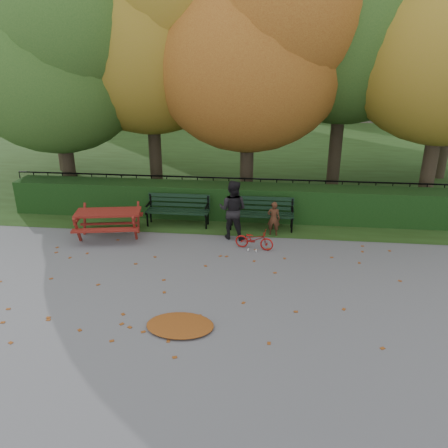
# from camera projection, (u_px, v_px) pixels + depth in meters

# --- Properties ---
(ground) EXTENTS (90.00, 90.00, 0.00)m
(ground) POSITION_uv_depth(u_px,v_px,m) (203.00, 290.00, 9.17)
(ground) COLOR slate
(ground) RESTS_ON ground
(grass_strip) EXTENTS (90.00, 90.00, 0.00)m
(grass_strip) POSITION_uv_depth(u_px,v_px,m) (246.00, 152.00, 22.13)
(grass_strip) COLOR #1F3511
(grass_strip) RESTS_ON ground
(building_left) EXTENTS (10.00, 7.00, 15.00)m
(building_left) POSITION_uv_depth(u_px,v_px,m) (135.00, 12.00, 31.47)
(building_left) COLOR #C5B298
(building_left) RESTS_ON ground
(building_right) EXTENTS (9.00, 6.00, 12.00)m
(building_right) POSITION_uv_depth(u_px,v_px,m) (369.00, 34.00, 32.07)
(building_right) COLOR #C5B298
(building_right) RESTS_ON ground
(hedge) EXTENTS (13.00, 0.90, 1.00)m
(hedge) POSITION_uv_depth(u_px,v_px,m) (226.00, 201.00, 13.15)
(hedge) COLOR black
(hedge) RESTS_ON ground
(iron_fence) EXTENTS (14.00, 0.04, 1.02)m
(iron_fence) POSITION_uv_depth(u_px,v_px,m) (229.00, 192.00, 13.88)
(iron_fence) COLOR black
(iron_fence) RESTS_ON ground
(tree_a) EXTENTS (5.88, 5.60, 7.48)m
(tree_a) POSITION_uv_depth(u_px,v_px,m) (60.00, 58.00, 13.24)
(tree_a) COLOR #302519
(tree_a) RESTS_ON ground
(tree_b) EXTENTS (6.72, 6.40, 8.79)m
(tree_b) POSITION_uv_depth(u_px,v_px,m) (157.00, 28.00, 13.71)
(tree_b) COLOR #302519
(tree_b) RESTS_ON ground
(tree_c) EXTENTS (6.30, 6.00, 8.00)m
(tree_c) POSITION_uv_depth(u_px,v_px,m) (260.00, 47.00, 12.85)
(tree_c) COLOR #302519
(tree_c) RESTS_ON ground
(tree_d) EXTENTS (7.14, 6.80, 9.58)m
(tree_d) POSITION_uv_depth(u_px,v_px,m) (363.00, 7.00, 13.28)
(tree_d) COLOR #302519
(tree_d) RESTS_ON ground
(tree_f) EXTENTS (6.93, 6.60, 9.19)m
(tree_f) POSITION_uv_depth(u_px,v_px,m) (52.00, 24.00, 16.41)
(tree_f) COLOR #302519
(tree_f) RESTS_ON ground
(bench_left) EXTENTS (1.80, 0.57, 0.88)m
(bench_left) POSITION_uv_depth(u_px,v_px,m) (178.00, 207.00, 12.54)
(bench_left) COLOR black
(bench_left) RESTS_ON ground
(bench_right) EXTENTS (1.80, 0.57, 0.88)m
(bench_right) POSITION_uv_depth(u_px,v_px,m) (262.00, 211.00, 12.29)
(bench_right) COLOR black
(bench_right) RESTS_ON ground
(picnic_table) EXTENTS (1.92, 1.66, 0.83)m
(picnic_table) POSITION_uv_depth(u_px,v_px,m) (108.00, 217.00, 11.68)
(picnic_table) COLOR maroon
(picnic_table) RESTS_ON ground
(leaf_pile) EXTENTS (1.47, 1.26, 0.09)m
(leaf_pile) POSITION_uv_depth(u_px,v_px,m) (180.00, 325.00, 7.91)
(leaf_pile) COLOR #662E15
(leaf_pile) RESTS_ON ground
(leaf_scatter) EXTENTS (9.00, 5.70, 0.01)m
(leaf_scatter) POSITION_uv_depth(u_px,v_px,m) (205.00, 283.00, 9.45)
(leaf_scatter) COLOR #662E15
(leaf_scatter) RESTS_ON ground
(child) EXTENTS (0.37, 0.26, 0.96)m
(child) POSITION_uv_depth(u_px,v_px,m) (274.00, 219.00, 11.81)
(child) COLOR #462516
(child) RESTS_ON ground
(adult) EXTENTS (0.89, 0.76, 1.59)m
(adult) POSITION_uv_depth(u_px,v_px,m) (233.00, 210.00, 11.53)
(adult) COLOR black
(adult) RESTS_ON ground
(bicycle) EXTENTS (1.03, 0.53, 0.52)m
(bicycle) POSITION_uv_depth(u_px,v_px,m) (254.00, 239.00, 11.04)
(bicycle) COLOR #A3110F
(bicycle) RESTS_ON ground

